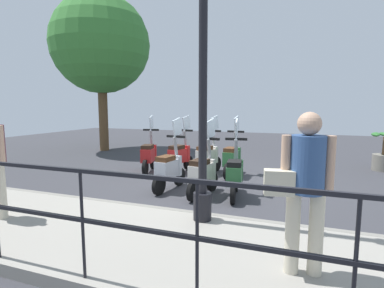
# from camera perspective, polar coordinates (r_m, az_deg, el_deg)

# --- Properties ---
(ground_plane) EXTENTS (28.00, 28.00, 0.00)m
(ground_plane) POSITION_cam_1_polar(r_m,az_deg,el_deg) (6.90, 3.37, -7.82)
(ground_plane) COLOR #38383D
(promenade_walkway) EXTENTS (2.20, 20.00, 0.15)m
(promenade_walkway) POSITION_cam_1_polar(r_m,az_deg,el_deg) (4.12, -9.89, -17.50)
(promenade_walkway) COLOR gray
(promenade_walkway) RESTS_ON ground_plane
(fence_railing) EXTENTS (0.04, 16.03, 1.07)m
(fence_railing) POSITION_cam_1_polar(r_m,az_deg,el_deg) (3.03, -20.30, -10.55)
(fence_railing) COLOR black
(fence_railing) RESTS_ON promenade_walkway
(lamp_post_near) EXTENTS (0.26, 0.90, 4.39)m
(lamp_post_near) POSITION_cam_1_polar(r_m,az_deg,el_deg) (4.20, 2.10, 11.44)
(lamp_post_near) COLOR black
(lamp_post_near) RESTS_ON promenade_walkway
(pedestrian_with_bag) EXTENTS (0.37, 0.64, 1.59)m
(pedestrian_with_bag) POSITION_cam_1_polar(r_m,az_deg,el_deg) (3.07, 20.62, -6.69)
(pedestrian_with_bag) COLOR beige
(pedestrian_with_bag) RESTS_ON promenade_walkway
(tree_large) EXTENTS (3.81, 3.81, 6.09)m
(tree_large) POSITION_cam_1_polar(r_m,az_deg,el_deg) (12.80, -17.00, 17.67)
(tree_large) COLOR brown
(tree_large) RESTS_ON ground_plane
(potted_palm) EXTENTS (1.06, 0.66, 1.05)m
(potted_palm) POSITION_cam_1_polar(r_m,az_deg,el_deg) (9.88, 32.71, -1.74)
(potted_palm) COLOR slate
(potted_palm) RESTS_ON ground_plane
(scooter_near_0) EXTENTS (1.23, 0.45, 1.54)m
(scooter_near_0) POSITION_cam_1_polar(r_m,az_deg,el_deg) (5.93, 8.14, -5.57)
(scooter_near_0) COLOR black
(scooter_near_0) RESTS_ON ground_plane
(scooter_near_1) EXTENTS (1.23, 0.47, 1.54)m
(scooter_near_1) POSITION_cam_1_polar(r_m,az_deg,el_deg) (5.97, 2.13, -5.42)
(scooter_near_1) COLOR black
(scooter_near_1) RESTS_ON ground_plane
(scooter_near_2) EXTENTS (1.23, 0.45, 1.54)m
(scooter_near_2) POSITION_cam_1_polar(r_m,az_deg,el_deg) (6.41, -4.33, -4.56)
(scooter_near_2) COLOR black
(scooter_near_2) RESTS_ON ground_plane
(scooter_far_0) EXTENTS (1.23, 0.44, 1.54)m
(scooter_far_0) POSITION_cam_1_polar(r_m,az_deg,el_deg) (7.70, 7.67, -2.60)
(scooter_far_0) COLOR black
(scooter_far_0) RESTS_ON ground_plane
(scooter_far_1) EXTENTS (1.20, 0.54, 1.54)m
(scooter_far_1) POSITION_cam_1_polar(r_m,az_deg,el_deg) (7.90, 3.02, -2.29)
(scooter_far_1) COLOR black
(scooter_far_1) RESTS_ON ground_plane
(scooter_far_2) EXTENTS (1.22, 0.49, 1.54)m
(scooter_far_2) POSITION_cam_1_polar(r_m,az_deg,el_deg) (8.04, -2.33, -2.12)
(scooter_far_2) COLOR black
(scooter_far_2) RESTS_ON ground_plane
(scooter_far_3) EXTENTS (1.21, 0.51, 1.54)m
(scooter_far_3) POSITION_cam_1_polar(r_m,az_deg,el_deg) (8.25, -8.20, -1.95)
(scooter_far_3) COLOR black
(scooter_far_3) RESTS_ON ground_plane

